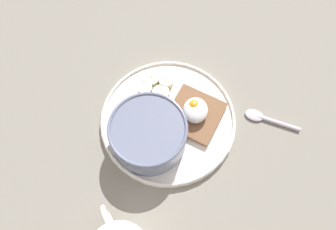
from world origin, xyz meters
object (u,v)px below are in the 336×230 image
(banana_slice_back, at_px, (161,93))
(banana_slice_front, at_px, (146,89))
(toast_slice, at_px, (195,114))
(poached_egg, at_px, (195,110))
(banana_slice_right, at_px, (152,79))
(banana_slice_left, at_px, (166,81))
(spoon, at_px, (265,119))
(oatmeal_bowl, at_px, (149,134))

(banana_slice_back, bearing_deg, banana_slice_front, 81.07)
(toast_slice, bearing_deg, banana_slice_front, 67.52)
(poached_egg, distance_m, banana_slice_right, 0.11)
(toast_slice, relative_size, banana_slice_back, 2.69)
(banana_slice_back, bearing_deg, banana_slice_right, 36.25)
(toast_slice, relative_size, poached_egg, 2.40)
(poached_egg, bearing_deg, banana_slice_left, 44.04)
(spoon, bearing_deg, banana_slice_back, 83.35)
(banana_slice_front, relative_size, banana_slice_back, 0.87)
(oatmeal_bowl, distance_m, banana_slice_left, 0.13)
(banana_slice_left, relative_size, banana_slice_right, 0.98)
(oatmeal_bowl, distance_m, poached_egg, 0.10)
(banana_slice_back, xyz_separation_m, spoon, (-0.02, -0.20, -0.01))
(toast_slice, xyz_separation_m, poached_egg, (0.00, 0.00, 0.02))
(banana_slice_back, height_order, banana_slice_right, same)
(banana_slice_front, relative_size, spoon, 0.37)
(oatmeal_bowl, bearing_deg, spoon, -71.21)
(banana_slice_left, bearing_deg, spoon, -104.66)
(poached_egg, relative_size, spoon, 0.48)
(toast_slice, height_order, banana_slice_front, banana_slice_front)
(oatmeal_bowl, xyz_separation_m, banana_slice_front, (0.10, 0.02, -0.03))
(toast_slice, height_order, banana_slice_right, banana_slice_right)
(toast_slice, bearing_deg, banana_slice_right, 53.72)
(poached_egg, height_order, spoon, poached_egg)
(toast_slice, distance_m, poached_egg, 0.02)
(banana_slice_front, xyz_separation_m, banana_slice_left, (0.02, -0.04, -0.00))
(poached_egg, distance_m, banana_slice_left, 0.09)
(oatmeal_bowl, xyz_separation_m, banana_slice_left, (0.12, -0.02, -0.03))
(oatmeal_bowl, bearing_deg, toast_slice, -52.33)
(toast_slice, xyz_separation_m, spoon, (0.01, -0.13, -0.01))
(banana_slice_front, bearing_deg, toast_slice, -112.48)
(oatmeal_bowl, xyz_separation_m, poached_egg, (0.06, -0.08, -0.01))
(oatmeal_bowl, bearing_deg, poached_egg, -51.87)
(toast_slice, xyz_separation_m, banana_slice_front, (0.04, 0.10, 0.00))
(spoon, bearing_deg, banana_slice_front, 83.05)
(banana_slice_back, relative_size, banana_slice_right, 1.15)
(banana_slice_back, bearing_deg, toast_slice, -117.87)
(poached_egg, relative_size, banana_slice_front, 1.30)
(oatmeal_bowl, xyz_separation_m, banana_slice_right, (0.13, 0.01, -0.03))
(toast_slice, bearing_deg, oatmeal_bowl, 127.67)
(banana_slice_front, relative_size, banana_slice_right, 1.00)
(banana_slice_left, relative_size, banana_slice_back, 0.85)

